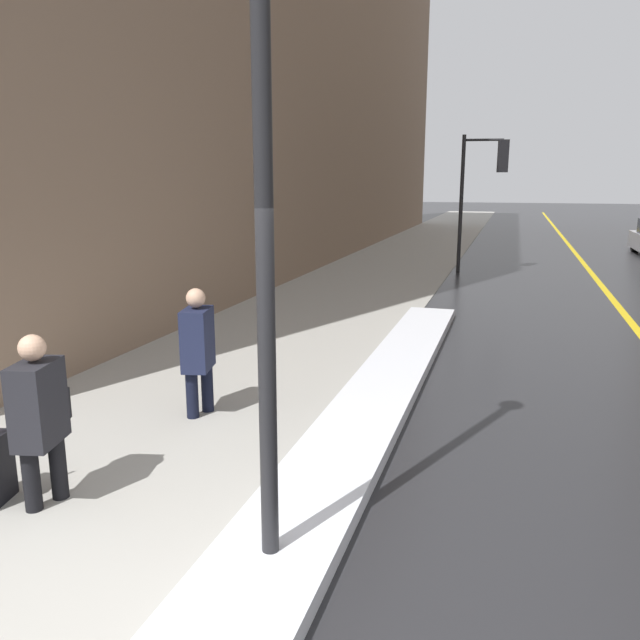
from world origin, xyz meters
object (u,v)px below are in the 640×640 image
Objects in this scene: traffic_light_near at (486,174)px; lamp_post at (261,60)px; pedestrian_in_glasses at (198,346)px; pedestrian_with_shoulder_bag at (40,413)px.

lamp_post is at bearing -99.04° from traffic_light_near.
lamp_post is at bearing 23.57° from pedestrian_in_glasses.
traffic_light_near is (0.61, 15.35, -0.49)m from lamp_post.
lamp_post is 3.87× the size of pedestrian_with_shoulder_bag.
pedestrian_in_glasses is at bearing -107.70° from traffic_light_near.
pedestrian_with_shoulder_bag is at bearing -107.05° from traffic_light_near.
pedestrian_with_shoulder_bag is 2.23m from pedestrian_in_glasses.
pedestrian_in_glasses is at bearing 126.68° from lamp_post.
pedestrian_with_shoulder_bag is (-2.73, -15.06, -2.04)m from traffic_light_near.
traffic_light_near is 13.23m from pedestrian_in_glasses.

